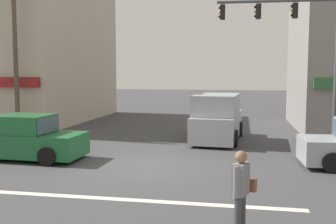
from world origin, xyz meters
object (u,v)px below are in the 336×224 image
at_px(sedan_crossing_leftbound, 26,139).
at_px(pedestrian_foreground_with_bag, 241,190).
at_px(utility_pole_far_right, 324,50).
at_px(utility_pole_near_left, 15,56).
at_px(traffic_light_mast, 304,42).
at_px(van_waiting_far, 217,119).

height_order(sedan_crossing_leftbound, pedestrian_foreground_with_bag, pedestrian_foreground_with_bag).
relative_size(utility_pole_far_right, sedan_crossing_leftbound, 1.97).
bearing_deg(utility_pole_near_left, utility_pole_far_right, 14.62).
relative_size(sedan_crossing_leftbound, pedestrian_foreground_with_bag, 2.48).
bearing_deg(sedan_crossing_leftbound, utility_pole_far_right, 37.04).
bearing_deg(pedestrian_foreground_with_bag, traffic_light_mast, 76.01).
relative_size(van_waiting_far, pedestrian_foreground_with_bag, 2.82).
bearing_deg(van_waiting_far, utility_pole_near_left, -178.95).
height_order(van_waiting_far, pedestrian_foreground_with_bag, van_waiting_far).
bearing_deg(van_waiting_far, pedestrian_foreground_with_bag, -84.27).
relative_size(utility_pole_near_left, utility_pole_far_right, 0.91).
bearing_deg(utility_pole_near_left, sedan_crossing_leftbound, -55.99).
relative_size(utility_pole_near_left, sedan_crossing_leftbound, 1.80).
bearing_deg(pedestrian_foreground_with_bag, van_waiting_far, 95.73).
bearing_deg(sedan_crossing_leftbound, utility_pole_near_left, 124.01).
distance_m(traffic_light_mast, pedestrian_foreground_with_bag, 10.54).
height_order(traffic_light_mast, sedan_crossing_leftbound, traffic_light_mast).
bearing_deg(utility_pole_near_left, van_waiting_far, 1.05).
height_order(utility_pole_far_right, pedestrian_foreground_with_bag, utility_pole_far_right).
distance_m(van_waiting_far, pedestrian_foreground_with_bag, 10.72).
relative_size(traffic_light_mast, van_waiting_far, 1.31).
xyz_separation_m(utility_pole_near_left, traffic_light_mast, (13.26, -0.79, 0.42)).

